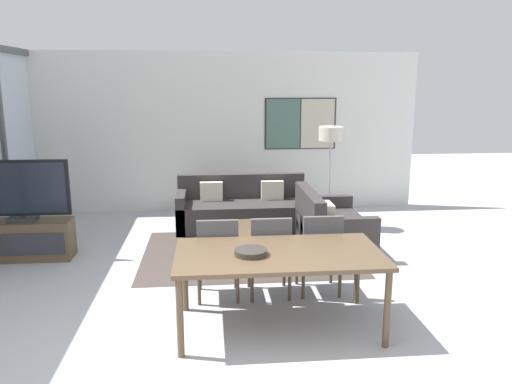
% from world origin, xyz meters
% --- Properties ---
extents(ground_plane, '(24.00, 24.00, 0.00)m').
position_xyz_m(ground_plane, '(0.00, 0.00, 0.00)').
color(ground_plane, '#B2B2B7').
extents(wall_back, '(7.24, 0.09, 2.80)m').
position_xyz_m(wall_back, '(0.05, 5.44, 1.40)').
color(wall_back, silver).
rests_on(wall_back, ground_plane).
extents(area_rug, '(2.85, 2.12, 0.01)m').
position_xyz_m(area_rug, '(0.40, 2.98, 0.00)').
color(area_rug, '#473D38').
rests_on(area_rug, ground_plane).
extents(tv_console, '(1.21, 0.41, 0.52)m').
position_xyz_m(tv_console, '(-2.54, 3.03, 0.26)').
color(tv_console, brown).
rests_on(tv_console, ground_plane).
extents(television, '(1.25, 0.20, 0.80)m').
position_xyz_m(television, '(-2.54, 3.04, 0.92)').
color(television, '#2D2D33').
rests_on(television, tv_console).
extents(sofa_main, '(2.07, 0.86, 0.81)m').
position_xyz_m(sofa_main, '(0.40, 4.28, 0.27)').
color(sofa_main, '#383333').
rests_on(sofa_main, ground_plane).
extents(sofa_side, '(0.86, 1.40, 0.81)m').
position_xyz_m(sofa_side, '(1.52, 3.11, 0.27)').
color(sofa_side, '#383333').
rests_on(sofa_side, ground_plane).
extents(coffee_table, '(0.85, 0.85, 0.37)m').
position_xyz_m(coffee_table, '(0.40, 2.98, 0.28)').
color(coffee_table, brown).
rests_on(coffee_table, ground_plane).
extents(dining_table, '(1.90, 1.01, 0.75)m').
position_xyz_m(dining_table, '(0.51, 0.86, 0.69)').
color(dining_table, brown).
rests_on(dining_table, ground_plane).
extents(dining_chair_left, '(0.46, 0.46, 0.91)m').
position_xyz_m(dining_chair_left, '(-0.04, 1.53, 0.50)').
color(dining_chair_left, '#4C4C51').
rests_on(dining_chair_left, ground_plane).
extents(dining_chair_centre, '(0.46, 0.46, 0.91)m').
position_xyz_m(dining_chair_centre, '(0.51, 1.55, 0.50)').
color(dining_chair_centre, '#4C4C51').
rests_on(dining_chair_centre, ground_plane).
extents(dining_chair_right, '(0.46, 0.46, 0.91)m').
position_xyz_m(dining_chair_right, '(1.06, 1.58, 0.50)').
color(dining_chair_right, '#4C4C51').
rests_on(dining_chair_right, ground_plane).
extents(fruit_bowl, '(0.30, 0.30, 0.05)m').
position_xyz_m(fruit_bowl, '(0.25, 0.80, 0.78)').
color(fruit_bowl, '#332D28').
rests_on(fruit_bowl, dining_table).
extents(floor_lamp, '(0.37, 0.37, 1.61)m').
position_xyz_m(floor_lamp, '(1.76, 4.09, 1.39)').
color(floor_lamp, '#2D2D33').
rests_on(floor_lamp, ground_plane).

